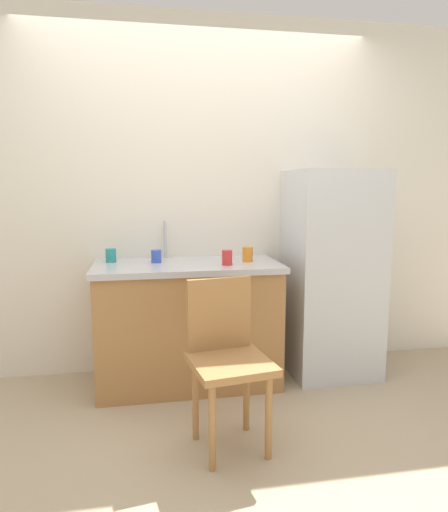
# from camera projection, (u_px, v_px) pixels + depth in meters

# --- Properties ---
(ground_plane) EXTENTS (8.00, 8.00, 0.00)m
(ground_plane) POSITION_uv_depth(u_px,v_px,m) (220.00, 426.00, 2.66)
(ground_plane) COLOR tan
(back_wall) EXTENTS (4.80, 0.10, 2.61)m
(back_wall) POSITION_uv_depth(u_px,v_px,m) (198.00, 197.00, 3.43)
(back_wall) COLOR silver
(back_wall) RESTS_ON ground_plane
(cabinet_base) EXTENTS (1.23, 0.60, 0.82)m
(cabinet_base) POSITION_uv_depth(u_px,v_px,m) (188.00, 326.00, 3.21)
(cabinet_base) COLOR #A87542
(cabinet_base) RESTS_ON ground_plane
(countertop) EXTENTS (1.27, 0.64, 0.04)m
(countertop) POSITION_uv_depth(u_px,v_px,m) (187.00, 266.00, 3.14)
(countertop) COLOR #B7B7BC
(countertop) RESTS_ON cabinet_base
(faucet) EXTENTS (0.02, 0.02, 0.27)m
(faucet) POSITION_uv_depth(u_px,v_px,m) (165.00, 240.00, 3.34)
(faucet) COLOR #B7B7BC
(faucet) RESTS_ON countertop
(refrigerator) EXTENTS (0.62, 0.57, 1.50)m
(refrigerator) POSITION_uv_depth(u_px,v_px,m) (331.00, 273.00, 3.35)
(refrigerator) COLOR silver
(refrigerator) RESTS_ON ground_plane
(chair) EXTENTS (0.46, 0.46, 0.89)m
(chair) POSITION_uv_depth(u_px,v_px,m) (227.00, 355.00, 2.41)
(chair) COLOR #A87542
(chair) RESTS_ON ground_plane
(cup_blue) EXTENTS (0.07, 0.07, 0.09)m
(cup_blue) POSITION_uv_depth(u_px,v_px,m) (156.00, 256.00, 3.15)
(cup_blue) COLOR blue
(cup_blue) RESTS_ON countertop
(cup_teal) EXTENTS (0.07, 0.07, 0.09)m
(cup_teal) POSITION_uv_depth(u_px,v_px,m) (111.00, 255.00, 3.18)
(cup_teal) COLOR teal
(cup_teal) RESTS_ON countertop
(cup_red) EXTENTS (0.07, 0.07, 0.10)m
(cup_red) POSITION_uv_depth(u_px,v_px,m) (227.00, 258.00, 3.05)
(cup_red) COLOR red
(cup_red) RESTS_ON countertop
(cup_orange) EXTENTS (0.07, 0.07, 0.10)m
(cup_orange) POSITION_uv_depth(u_px,v_px,m) (248.00, 254.00, 3.20)
(cup_orange) COLOR orange
(cup_orange) RESTS_ON countertop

